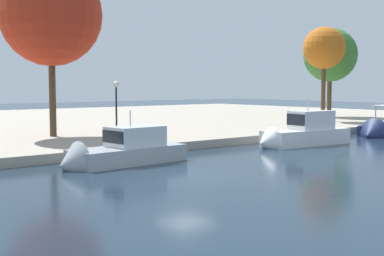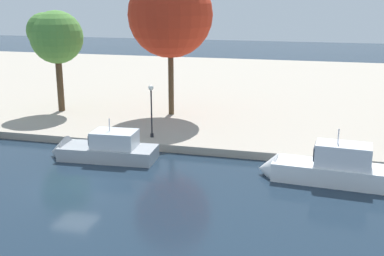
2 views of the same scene
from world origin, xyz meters
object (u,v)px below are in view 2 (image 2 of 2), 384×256
(motor_yacht_2, at_px, (100,151))
(tree_0, at_px, (169,14))
(tree_3, at_px, (54,35))
(lamp_post, at_px, (151,104))
(motor_yacht_3, at_px, (325,170))

(motor_yacht_2, height_order, tree_0, tree_0)
(motor_yacht_2, distance_m, tree_0, 15.52)
(tree_0, distance_m, tree_3, 11.44)
(tree_0, relative_size, tree_3, 1.36)
(lamp_post, height_order, tree_0, tree_0)
(lamp_post, xyz_separation_m, tree_3, (-12.11, 6.68, 4.63))
(motor_yacht_3, bearing_deg, tree_3, -19.83)
(motor_yacht_3, bearing_deg, lamp_post, -15.38)
(motor_yacht_2, xyz_separation_m, lamp_post, (2.48, 4.37, 2.80))
(motor_yacht_2, relative_size, lamp_post, 1.92)
(motor_yacht_2, height_order, tree_3, tree_3)
(lamp_post, relative_size, tree_3, 0.44)
(motor_yacht_2, distance_m, lamp_post, 5.76)
(motor_yacht_3, relative_size, tree_0, 0.65)
(motor_yacht_3, height_order, tree_0, tree_0)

